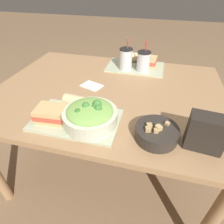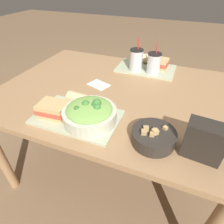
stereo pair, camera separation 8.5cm
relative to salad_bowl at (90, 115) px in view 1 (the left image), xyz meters
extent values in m
plane|color=#846647|center=(-0.01, 0.33, -0.76)|extent=(12.00, 12.00, 0.00)
cube|color=#A37A51|center=(-0.01, 0.33, -0.07)|extent=(1.34, 1.00, 0.03)
cylinder|color=#A37A51|center=(0.60, -0.11, -0.42)|extent=(0.06, 0.06, 0.67)
cylinder|color=#A37A51|center=(-0.62, 0.77, -0.42)|extent=(0.06, 0.06, 0.67)
cylinder|color=#A37A51|center=(0.60, 0.77, -0.42)|extent=(0.06, 0.06, 0.67)
cube|color=#B2BC99|center=(-0.07, 0.01, -0.05)|extent=(0.40, 0.25, 0.01)
cube|color=#B2BC99|center=(0.10, 0.68, -0.05)|extent=(0.40, 0.25, 0.01)
cylinder|color=beige|center=(0.00, 0.00, -0.01)|extent=(0.24, 0.24, 0.06)
ellipsoid|color=#7FB251|center=(0.00, 0.00, 0.02)|extent=(0.21, 0.21, 0.04)
sphere|color=#427F38|center=(-0.02, 0.00, 0.04)|extent=(0.03, 0.03, 0.03)
sphere|color=#427F38|center=(0.04, 0.00, 0.04)|extent=(0.03, 0.03, 0.03)
sphere|color=#38702D|center=(-0.02, 0.00, 0.04)|extent=(0.03, 0.03, 0.03)
sphere|color=#38702D|center=(0.02, 0.01, 0.04)|extent=(0.03, 0.03, 0.03)
sphere|color=#427F38|center=(0.03, 0.02, 0.04)|extent=(0.04, 0.04, 0.04)
sphere|color=#38702D|center=(-0.04, -0.04, 0.04)|extent=(0.03, 0.03, 0.03)
cube|color=beige|center=(0.01, 0.00, 0.03)|extent=(0.05, 0.05, 0.01)
cube|color=beige|center=(-0.02, 0.03, 0.03)|extent=(0.05, 0.05, 0.01)
cube|color=beige|center=(0.01, -0.05, 0.03)|extent=(0.05, 0.05, 0.01)
cylinder|color=#2D2823|center=(0.29, -0.01, -0.03)|extent=(0.18, 0.18, 0.06)
cylinder|color=brown|center=(0.29, -0.01, -0.01)|extent=(0.16, 0.16, 0.01)
cube|color=tan|center=(0.26, -0.02, 0.01)|extent=(0.03, 0.03, 0.02)
cube|color=tan|center=(0.33, 0.02, 0.00)|extent=(0.02, 0.02, 0.02)
cube|color=tan|center=(0.26, -0.04, 0.01)|extent=(0.02, 0.02, 0.02)
cube|color=tan|center=(0.30, -0.02, 0.01)|extent=(0.03, 0.03, 0.02)
cube|color=tan|center=(0.29, -0.02, 0.01)|extent=(0.02, 0.02, 0.02)
cube|color=tan|center=(0.29, -0.04, 0.00)|extent=(0.02, 0.02, 0.02)
cube|color=tan|center=(-0.18, -0.02, -0.04)|extent=(0.14, 0.11, 0.02)
cube|color=#C64C38|center=(-0.18, -0.02, -0.01)|extent=(0.15, 0.12, 0.02)
cube|color=tan|center=(-0.18, -0.02, 0.01)|extent=(0.14, 0.11, 0.02)
cylinder|color=#DBBC84|center=(-0.11, 0.10, -0.01)|extent=(0.12, 0.08, 0.07)
cylinder|color=beige|center=(-0.05, 0.09, -0.01)|extent=(0.01, 0.06, 0.06)
cube|color=tan|center=(0.18, 0.71, -0.04)|extent=(0.13, 0.12, 0.02)
cube|color=#C64C38|center=(0.18, 0.71, -0.01)|extent=(0.14, 0.12, 0.02)
cube|color=tan|center=(0.18, 0.71, 0.01)|extent=(0.13, 0.12, 0.02)
cylinder|color=#DBBC84|center=(0.09, 0.77, -0.01)|extent=(0.09, 0.07, 0.07)
cylinder|color=beige|center=(0.13, 0.77, -0.01)|extent=(0.01, 0.06, 0.06)
cylinder|color=silver|center=(0.04, 0.62, 0.02)|extent=(0.09, 0.09, 0.13)
cylinder|color=black|center=(0.04, 0.62, 0.01)|extent=(0.08, 0.08, 0.11)
cylinder|color=black|center=(0.04, 0.62, 0.09)|extent=(0.09, 0.09, 0.01)
cylinder|color=red|center=(0.05, 0.62, 0.13)|extent=(0.01, 0.02, 0.08)
cylinder|color=silver|center=(0.16, 0.62, 0.02)|extent=(0.09, 0.09, 0.12)
cylinder|color=maroon|center=(0.16, 0.62, 0.01)|extent=(0.08, 0.08, 0.10)
cylinder|color=black|center=(0.16, 0.62, 0.08)|extent=(0.09, 0.09, 0.01)
cylinder|color=red|center=(0.17, 0.62, 0.12)|extent=(0.01, 0.02, 0.08)
cube|color=#28231E|center=(0.47, -0.02, 0.02)|extent=(0.14, 0.09, 0.15)
cube|color=white|center=(-0.12, 0.34, -0.06)|extent=(0.15, 0.12, 0.00)
camera|label=1|loc=(0.25, -0.60, 0.50)|focal=30.00mm
camera|label=2|loc=(0.33, -0.58, 0.50)|focal=30.00mm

